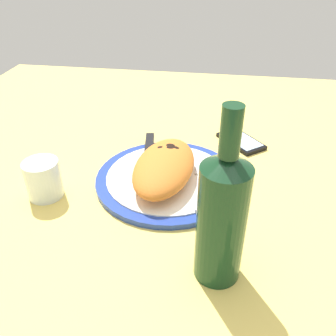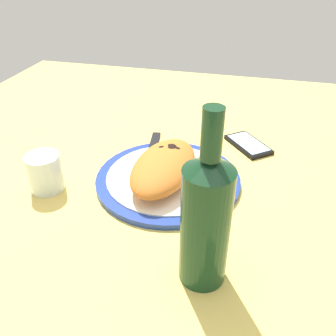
{
  "view_description": "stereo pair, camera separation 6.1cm",
  "coord_description": "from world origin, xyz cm",
  "px_view_note": "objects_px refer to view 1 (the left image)",
  "views": [
    {
      "loc": [
        -63.89,
        -9.9,
        45.54
      ],
      "look_at": [
        0.0,
        0.0,
        3.56
      ],
      "focal_mm": 38.37,
      "sensor_mm": 36.0,
      "label": 1
    },
    {
      "loc": [
        -62.68,
        -15.84,
        45.54
      ],
      "look_at": [
        0.0,
        0.0,
        3.56
      ],
      "focal_mm": 38.37,
      "sensor_mm": 36.0,
      "label": 2
    }
  ],
  "objects_px": {
    "plate": "(168,179)",
    "knife": "(149,152)",
    "fork": "(199,181)",
    "calzone": "(164,167)",
    "water_glass": "(44,181)",
    "smartphone": "(241,141)",
    "wine_bottle": "(222,217)"
  },
  "relations": [
    {
      "from": "plate",
      "to": "knife",
      "type": "xyz_separation_m",
      "value": [
        0.09,
        0.06,
        0.01
      ]
    },
    {
      "from": "knife",
      "to": "water_glass",
      "type": "bearing_deg",
      "value": 133.68
    },
    {
      "from": "calzone",
      "to": "wine_bottle",
      "type": "height_order",
      "value": "wine_bottle"
    },
    {
      "from": "fork",
      "to": "smartphone",
      "type": "relative_size",
      "value": 1.19
    },
    {
      "from": "water_glass",
      "to": "smartphone",
      "type": "bearing_deg",
      "value": -54.4
    },
    {
      "from": "wine_bottle",
      "to": "fork",
      "type": "bearing_deg",
      "value": 11.65
    },
    {
      "from": "calzone",
      "to": "knife",
      "type": "height_order",
      "value": "calzone"
    },
    {
      "from": "water_glass",
      "to": "calzone",
      "type": "bearing_deg",
      "value": -72.13
    },
    {
      "from": "calzone",
      "to": "smartphone",
      "type": "height_order",
      "value": "calzone"
    },
    {
      "from": "calzone",
      "to": "wine_bottle",
      "type": "bearing_deg",
      "value": -151.75
    },
    {
      "from": "calzone",
      "to": "water_glass",
      "type": "distance_m",
      "value": 0.25
    },
    {
      "from": "knife",
      "to": "smartphone",
      "type": "bearing_deg",
      "value": -62.57
    },
    {
      "from": "plate",
      "to": "smartphone",
      "type": "bearing_deg",
      "value": -38.48
    },
    {
      "from": "calzone",
      "to": "plate",
      "type": "bearing_deg",
      "value": -31.64
    },
    {
      "from": "plate",
      "to": "knife",
      "type": "bearing_deg",
      "value": 34.52
    },
    {
      "from": "plate",
      "to": "fork",
      "type": "bearing_deg",
      "value": -101.0
    },
    {
      "from": "water_glass",
      "to": "wine_bottle",
      "type": "distance_m",
      "value": 0.4
    },
    {
      "from": "wine_bottle",
      "to": "water_glass",
      "type": "bearing_deg",
      "value": 67.26
    },
    {
      "from": "plate",
      "to": "knife",
      "type": "distance_m",
      "value": 0.11
    },
    {
      "from": "knife",
      "to": "wine_bottle",
      "type": "height_order",
      "value": "wine_bottle"
    },
    {
      "from": "fork",
      "to": "smartphone",
      "type": "bearing_deg",
      "value": -23.03
    },
    {
      "from": "calzone",
      "to": "knife",
      "type": "relative_size",
      "value": 0.99
    },
    {
      "from": "fork",
      "to": "knife",
      "type": "height_order",
      "value": "knife"
    },
    {
      "from": "plate",
      "to": "wine_bottle",
      "type": "height_order",
      "value": "wine_bottle"
    },
    {
      "from": "knife",
      "to": "wine_bottle",
      "type": "xyz_separation_m",
      "value": [
        -0.32,
        -0.18,
        0.09
      ]
    },
    {
      "from": "calzone",
      "to": "water_glass",
      "type": "xyz_separation_m",
      "value": [
        -0.08,
        0.24,
        -0.01
      ]
    },
    {
      "from": "fork",
      "to": "knife",
      "type": "distance_m",
      "value": 0.16
    },
    {
      "from": "calzone",
      "to": "wine_bottle",
      "type": "relative_size",
      "value": 0.83
    },
    {
      "from": "plate",
      "to": "wine_bottle",
      "type": "bearing_deg",
      "value": -154.04
    },
    {
      "from": "fork",
      "to": "smartphone",
      "type": "distance_m",
      "value": 0.24
    },
    {
      "from": "plate",
      "to": "knife",
      "type": "relative_size",
      "value": 1.3
    },
    {
      "from": "calzone",
      "to": "water_glass",
      "type": "bearing_deg",
      "value": 107.87
    }
  ]
}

